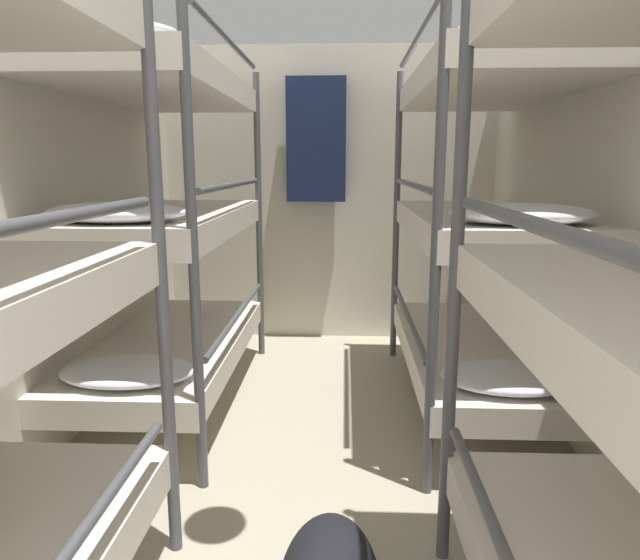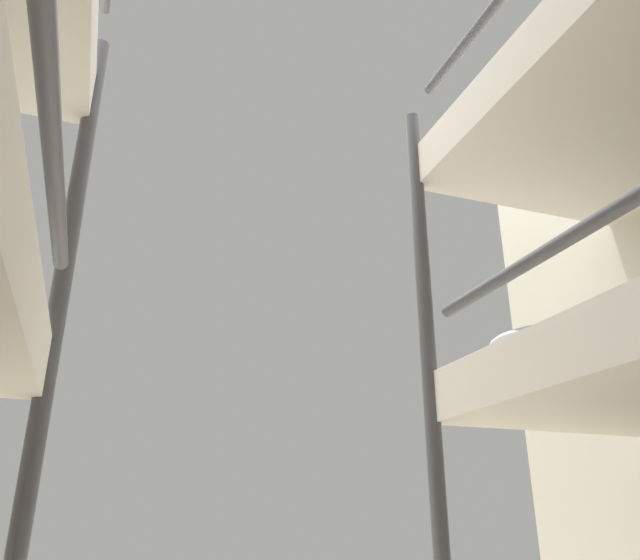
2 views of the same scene
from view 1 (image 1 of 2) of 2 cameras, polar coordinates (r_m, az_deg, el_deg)
The scene contains 4 objects.
wall_back at distance 4.51m, azimuth 0.94°, elevation 8.32°, with size 2.64×0.06×2.25m.
bunk_stack_left_far at distance 3.22m, azimuth -15.47°, elevation 5.64°, with size 0.80×1.82×2.02m.
bunk_stack_right_far at distance 3.15m, azimuth 16.16°, elevation 5.49°, with size 0.80×1.82×2.02m.
hanging_coat at distance 4.36m, azimuth -0.37°, elevation 13.80°, with size 0.44×0.12×0.90m.
Camera 1 is at (0.12, 0.52, 1.38)m, focal length 32.00 mm.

